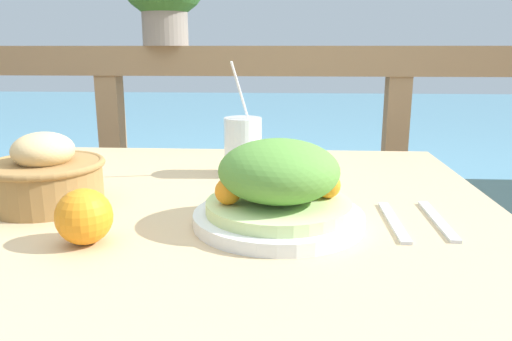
{
  "coord_description": "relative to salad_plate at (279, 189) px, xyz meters",
  "views": [
    {
      "loc": [
        0.11,
        -0.84,
        1.0
      ],
      "look_at": [
        0.06,
        -0.02,
        0.79
      ],
      "focal_mm": 35.0,
      "sensor_mm": 36.0,
      "label": 1
    }
  ],
  "objects": [
    {
      "name": "orange_near_basket",
      "position": [
        -0.27,
        -0.09,
        -0.02
      ],
      "size": [
        0.08,
        0.08,
        0.08
      ],
      "color": "orange",
      "rests_on": "patio_table"
    },
    {
      "name": "railing_fence",
      "position": [
        -0.1,
        0.85,
        -0.07
      ],
      "size": [
        2.8,
        0.08,
        1.0
      ],
      "color": "#937551",
      "rests_on": "ground_plane"
    },
    {
      "name": "salad_plate",
      "position": [
        0.0,
        0.0,
        0.0
      ],
      "size": [
        0.26,
        0.26,
        0.13
      ],
      "color": "silver",
      "rests_on": "patio_table"
    },
    {
      "name": "fork",
      "position": [
        0.18,
        0.02,
        -0.05
      ],
      "size": [
        0.02,
        0.18,
        0.0
      ],
      "color": "silver",
      "rests_on": "patio_table"
    },
    {
      "name": "knife",
      "position": [
        0.25,
        0.03,
        -0.05
      ],
      "size": [
        0.02,
        0.18,
        0.0
      ],
      "color": "silver",
      "rests_on": "patio_table"
    },
    {
      "name": "drink_glass",
      "position": [
        -0.08,
        0.31,
        0.0
      ],
      "size": [
        0.08,
        0.08,
        0.24
      ],
      "color": "silver",
      "rests_on": "patio_table"
    },
    {
      "name": "sea_backdrop",
      "position": [
        -0.1,
        3.35,
        -0.56
      ],
      "size": [
        12.0,
        4.0,
        0.46
      ],
      "color": "#568EA8",
      "rests_on": "ground_plane"
    },
    {
      "name": "bread_basket",
      "position": [
        -0.4,
        0.07,
        -0.0
      ],
      "size": [
        0.2,
        0.2,
        0.13
      ],
      "color": "olive",
      "rests_on": "patio_table"
    },
    {
      "name": "patio_table",
      "position": [
        -0.1,
        0.12,
        -0.16
      ],
      "size": [
        0.96,
        0.92,
        0.73
      ],
      "color": "tan",
      "rests_on": "ground_plane"
    }
  ]
}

